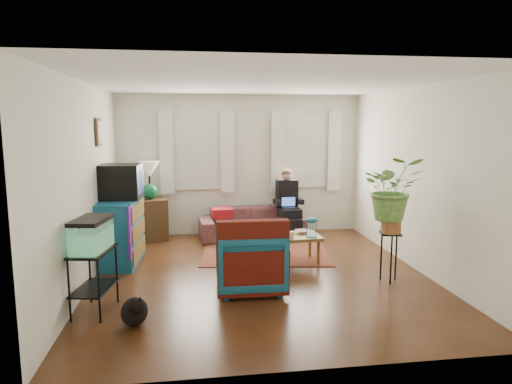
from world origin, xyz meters
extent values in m
cube|color=#4F2B14|center=(0.00, 0.00, 0.00)|extent=(4.50, 5.00, 0.01)
cube|color=white|center=(0.00, 0.00, 2.60)|extent=(4.50, 5.00, 0.01)
cube|color=silver|center=(0.00, 2.50, 1.30)|extent=(4.50, 0.01, 2.60)
cube|color=silver|center=(0.00, -2.50, 1.30)|extent=(4.50, 0.01, 2.60)
cube|color=silver|center=(-2.25, 0.00, 1.30)|extent=(0.01, 5.00, 2.60)
cube|color=silver|center=(2.25, 0.00, 1.30)|extent=(0.01, 5.00, 2.60)
cube|color=white|center=(-0.80, 2.48, 1.55)|extent=(1.08, 0.04, 1.38)
cube|color=white|center=(1.25, 2.48, 1.55)|extent=(1.08, 0.04, 1.38)
cube|color=white|center=(-0.80, 2.40, 1.55)|extent=(1.36, 0.06, 1.50)
cube|color=white|center=(1.25, 2.40, 1.55)|extent=(1.36, 0.06, 1.50)
cube|color=#3D2616|center=(-2.21, 0.85, 1.95)|extent=(0.04, 0.32, 0.40)
cube|color=maroon|center=(0.25, 1.09, 0.01)|extent=(2.19, 1.84, 0.01)
imported|color=brown|center=(0.16, 2.05, 0.37)|extent=(1.94, 0.88, 0.74)
cube|color=#381E15|center=(-1.65, 2.19, 0.37)|extent=(0.64, 0.64, 0.74)
cube|color=#116468|center=(-1.99, 0.84, 0.48)|extent=(0.61, 1.10, 0.96)
cube|color=black|center=(-1.96, 0.94, 1.22)|extent=(0.62, 0.57, 0.51)
cube|color=black|center=(-2.00, -0.99, 0.35)|extent=(0.46, 0.68, 0.70)
cube|color=#7FD899|center=(-2.00, -0.99, 0.89)|extent=(0.41, 0.62, 0.37)
ellipsoid|color=black|center=(-1.53, -1.39, 0.18)|extent=(0.37, 0.48, 0.36)
imported|color=navy|center=(-0.21, -0.53, 0.43)|extent=(0.84, 0.79, 0.85)
cube|color=#9E0A0A|center=(-0.22, -0.85, 0.60)|extent=(0.86, 0.22, 0.70)
cube|color=brown|center=(0.47, 0.50, 0.21)|extent=(1.03, 0.59, 0.42)
imported|color=white|center=(0.24, 0.39, 0.46)|extent=(0.12, 0.12, 0.09)
imported|color=beige|center=(0.52, 0.33, 0.46)|extent=(0.10, 0.10, 0.09)
imported|color=white|center=(0.74, 0.60, 0.44)|extent=(0.21, 0.21, 0.05)
cylinder|color=#B21414|center=(0.18, 0.62, 0.44)|extent=(0.33, 0.33, 0.04)
cube|color=black|center=(1.65, -0.50, 0.33)|extent=(0.33, 0.33, 0.66)
imported|color=#599947|center=(1.65, -0.50, 1.11)|extent=(0.88, 0.80, 0.84)
camera|label=1|loc=(-0.92, -6.00, 2.08)|focal=32.00mm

